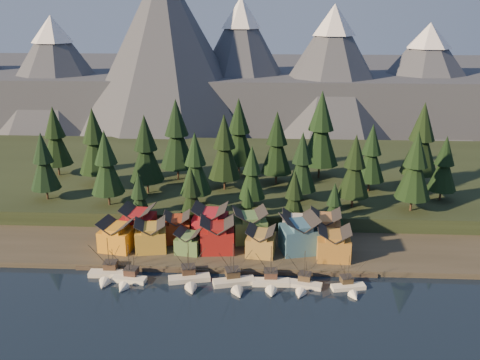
# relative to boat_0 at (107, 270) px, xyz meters

# --- Properties ---
(ground) EXTENTS (500.00, 500.00, 0.00)m
(ground) POSITION_rel_boat_0_xyz_m (30.10, -10.83, -2.15)
(ground) COLOR black
(ground) RESTS_ON ground
(shore_strip) EXTENTS (400.00, 50.00, 1.50)m
(shore_strip) POSITION_rel_boat_0_xyz_m (30.10, 29.17, -1.40)
(shore_strip) COLOR #332F25
(shore_strip) RESTS_ON ground
(hillside) EXTENTS (420.00, 100.00, 6.00)m
(hillside) POSITION_rel_boat_0_xyz_m (30.10, 79.17, 0.85)
(hillside) COLOR black
(hillside) RESTS_ON ground
(dock) EXTENTS (80.00, 4.00, 1.00)m
(dock) POSITION_rel_boat_0_xyz_m (30.10, 5.67, -1.65)
(dock) COLOR #494134
(dock) RESTS_ON ground
(mountain_ridge) EXTENTS (560.00, 190.00, 90.00)m
(mountain_ridge) POSITION_rel_boat_0_xyz_m (25.90, 202.76, 23.91)
(mountain_ridge) COLOR #4B5261
(mountain_ridge) RESTS_ON ground
(boat_0) EXTENTS (10.79, 11.73, 11.69)m
(boat_0) POSITION_rel_boat_0_xyz_m (0.00, 0.00, 0.00)
(boat_0) COLOR silver
(boat_0) RESTS_ON ground
(boat_1) EXTENTS (9.25, 9.84, 11.21)m
(boat_1) POSITION_rel_boat_0_xyz_m (5.85, -2.46, 0.07)
(boat_1) COLOR white
(boat_1) RESTS_ON ground
(boat_2) EXTENTS (11.35, 11.93, 11.97)m
(boat_2) POSITION_rel_boat_0_xyz_m (21.63, -1.54, 0.06)
(boat_2) COLOR beige
(boat_2) RESTS_ON ground
(boat_3) EXTENTS (11.37, 11.89, 12.21)m
(boat_3) POSITION_rel_boat_0_xyz_m (33.24, -2.59, 0.13)
(boat_3) COLOR beige
(boat_3) RESTS_ON ground
(boat_4) EXTENTS (9.74, 10.58, 11.58)m
(boat_4) POSITION_rel_boat_0_xyz_m (42.31, -2.20, 0.09)
(boat_4) COLOR white
(boat_4) RESTS_ON ground
(boat_5) EXTENTS (9.81, 10.30, 10.65)m
(boat_5) POSITION_rel_boat_0_xyz_m (50.26, -2.78, -0.15)
(boat_5) COLOR silver
(boat_5) RESTS_ON ground
(boat_6) EXTENTS (9.06, 9.55, 9.90)m
(boat_6) POSITION_rel_boat_0_xyz_m (61.82, -3.25, -0.29)
(boat_6) COLOR white
(boat_6) RESTS_ON ground
(house_front_0) EXTENTS (10.05, 9.67, 8.70)m
(house_front_0) POSITION_rel_boat_0_xyz_m (-1.13, 14.01, 3.92)
(house_front_0) COLOR orange
(house_front_0) RESTS_ON shore_strip
(house_front_1) EXTENTS (9.76, 9.48, 8.76)m
(house_front_1) POSITION_rel_boat_0_xyz_m (8.47, 14.18, 3.96)
(house_front_1) COLOR #B18A2D
(house_front_1) RESTS_ON shore_strip
(house_front_2) EXTENTS (7.78, 7.82, 6.59)m
(house_front_2) POSITION_rel_boat_0_xyz_m (19.31, 13.34, 2.82)
(house_front_2) COLOR #4C723E
(house_front_2) RESTS_ON shore_strip
(house_front_3) EXTENTS (9.98, 9.58, 9.45)m
(house_front_3) POSITION_rel_boat_0_xyz_m (27.20, 14.82, 4.32)
(house_front_3) COLOR maroon
(house_front_3) RESTS_ON shore_strip
(house_front_4) EXTENTS (8.54, 9.06, 7.77)m
(house_front_4) POSITION_rel_boat_0_xyz_m (39.45, 13.07, 3.44)
(house_front_4) COLOR #A47F3A
(house_front_4) RESTS_ON shore_strip
(house_front_5) EXTENTS (11.76, 11.11, 10.35)m
(house_front_5) POSITION_rel_boat_0_xyz_m (50.13, 15.49, 4.79)
(house_front_5) COLOR #335C78
(house_front_5) RESTS_ON shore_strip
(house_front_6) EXTENTS (9.23, 8.77, 8.86)m
(house_front_6) POSITION_rel_boat_0_xyz_m (59.26, 11.64, 4.01)
(house_front_6) COLOR #A6712A
(house_front_6) RESTS_ON shore_strip
(house_back_0) EXTENTS (9.78, 9.45, 9.91)m
(house_back_0) POSITION_rel_boat_0_xyz_m (3.15, 22.09, 4.56)
(house_back_0) COLOR maroon
(house_back_0) RESTS_ON shore_strip
(house_back_1) EXTENTS (8.26, 8.34, 8.47)m
(house_back_1) POSITION_rel_boat_0_xyz_m (14.90, 20.69, 3.80)
(house_back_1) COLOR maroon
(house_back_1) RESTS_ON shore_strip
(house_back_2) EXTENTS (10.25, 9.48, 10.47)m
(house_back_2) POSITION_rel_boat_0_xyz_m (24.49, 22.23, 4.85)
(house_back_2) COLOR #A41925
(house_back_2) RESTS_ON shore_strip
(house_back_3) EXTENTS (10.89, 10.06, 9.67)m
(house_back_3) POSITION_rel_boat_0_xyz_m (36.03, 22.17, 4.43)
(house_back_3) COLOR #4B733E
(house_back_3) RESTS_ON shore_strip
(house_back_4) EXTENTS (8.59, 8.26, 9.13)m
(house_back_4) POSITION_rel_boat_0_xyz_m (49.70, 21.54, 4.15)
(house_back_4) COLOR beige
(house_back_4) RESTS_ON shore_strip
(house_back_5) EXTENTS (9.09, 9.19, 9.63)m
(house_back_5) POSITION_rel_boat_0_xyz_m (57.90, 21.69, 4.41)
(house_back_5) COLOR #A56B3A
(house_back_5) RESTS_ON shore_strip
(tree_hill_0) EXTENTS (9.79, 9.79, 22.81)m
(tree_hill_0) POSITION_rel_boat_0_xyz_m (-31.90, 41.17, 16.32)
(tree_hill_0) COLOR #332319
(tree_hill_0) RESTS_ON hillside
(tree_hill_1) EXTENTS (11.90, 11.90, 27.73)m
(tree_hill_1) POSITION_rel_boat_0_xyz_m (-19.90, 57.17, 19.02)
(tree_hill_1) COLOR #332319
(tree_hill_1) RESTS_ON hillside
(tree_hill_2) EXTENTS (10.59, 10.59, 24.68)m
(tree_hill_2) POSITION_rel_boat_0_xyz_m (-9.90, 37.17, 17.34)
(tree_hill_2) COLOR #332319
(tree_hill_2) RESTS_ON hillside
(tree_hill_3) EXTENTS (11.69, 11.69, 27.23)m
(tree_hill_3) POSITION_rel_boat_0_xyz_m (0.10, 49.17, 18.74)
(tree_hill_3) COLOR #332319
(tree_hill_3) RESTS_ON hillside
(tree_hill_4) EXTENTS (12.87, 12.87, 29.99)m
(tree_hill_4) POSITION_rel_boat_0_xyz_m (8.10, 64.17, 20.25)
(tree_hill_4) COLOR #332319
(tree_hill_4) RESTS_ON hillside
(tree_hill_5) EXTENTS (10.26, 10.26, 23.90)m
(tree_hill_5) POSITION_rel_boat_0_xyz_m (18.10, 39.17, 16.92)
(tree_hill_5) COLOR #332319
(tree_hill_5) RESTS_ON hillside
(tree_hill_6) EXTENTS (11.47, 11.47, 26.73)m
(tree_hill_6) POSITION_rel_boat_0_xyz_m (26.10, 54.17, 18.47)
(tree_hill_6) COLOR #332319
(tree_hill_6) RESTS_ON hillside
(tree_hill_7) EXTENTS (8.75, 8.75, 20.39)m
(tree_hill_7) POSITION_rel_boat_0_xyz_m (36.10, 37.17, 15.00)
(tree_hill_7) COLOR #332319
(tree_hill_7) RESTS_ON hillside
(tree_hill_8) EXTENTS (11.34, 11.34, 26.42)m
(tree_hill_8) POSITION_rel_boat_0_xyz_m (44.10, 61.17, 18.30)
(tree_hill_8) COLOR #332319
(tree_hill_8) RESTS_ON hillside
(tree_hill_9) EXTENTS (9.96, 9.96, 23.20)m
(tree_hill_9) POSITION_rel_boat_0_xyz_m (52.10, 44.17, 16.53)
(tree_hill_9) COLOR #332319
(tree_hill_9) RESTS_ON hillside
(tree_hill_10) EXTENTS (13.98, 13.98, 32.57)m
(tree_hill_10) POSITION_rel_boat_0_xyz_m (60.10, 69.17, 21.67)
(tree_hill_10) COLOR #332319
(tree_hill_10) RESTS_ON hillside
(tree_hill_11) EXTENTS (10.23, 10.23, 23.82)m
(tree_hill_11) POSITION_rel_boat_0_xyz_m (68.10, 39.17, 16.88)
(tree_hill_11) COLOR #332319
(tree_hill_11) RESTS_ON hillside
(tree_hill_12) EXTENTS (10.15, 10.15, 23.65)m
(tree_hill_12) POSITION_rel_boat_0_xyz_m (76.10, 55.17, 16.78)
(tree_hill_12) COLOR #332319
(tree_hill_12) RESTS_ON hillside
(tree_hill_13) EXTENTS (11.03, 11.03, 25.70)m
(tree_hill_13) POSITION_rel_boat_0_xyz_m (86.10, 37.17, 17.90)
(tree_hill_13) COLOR #332319
(tree_hill_13) RESTS_ON hillside
(tree_hill_14) EXTENTS (12.94, 12.94, 30.14)m
(tree_hill_14) POSITION_rel_boat_0_xyz_m (94.10, 61.17, 20.33)
(tree_hill_14) COLOR #332319
(tree_hill_14) RESTS_ON hillside
(tree_hill_15) EXTENTS (12.57, 12.57, 29.29)m
(tree_hill_15) POSITION_rel_boat_0_xyz_m (30.10, 71.17, 19.87)
(tree_hill_15) COLOR #332319
(tree_hill_15) RESTS_ON hillside
(tree_hill_16) EXTENTS (11.33, 11.33, 26.39)m
(tree_hill_16) POSITION_rel_boat_0_xyz_m (-37.90, 67.17, 18.28)
(tree_hill_16) COLOR #332319
(tree_hill_16) RESTS_ON hillside
(tree_hill_17) EXTENTS (9.38, 9.38, 21.85)m
(tree_hill_17) POSITION_rel_boat_0_xyz_m (98.10, 47.17, 15.79)
(tree_hill_17) COLOR #332319
(tree_hill_17) RESTS_ON hillside
(tree_shore_0) EXTENTS (7.79, 7.79, 18.14)m
(tree_shore_0) POSITION_rel_boat_0_xyz_m (2.10, 29.17, 9.27)
(tree_shore_0) COLOR #332319
(tree_shore_0) RESTS_ON shore_strip
(tree_shore_1) EXTENTS (8.57, 8.57, 19.96)m
(tree_shore_1) POSITION_rel_boat_0_xyz_m (18.10, 29.17, 10.26)
(tree_shore_1) COLOR #332319
(tree_shore_1) RESTS_ON shore_strip
(tree_shore_2) EXTENTS (6.10, 6.10, 14.21)m
(tree_shore_2) POSITION_rel_boat_0_xyz_m (35.10, 29.17, 7.11)
(tree_shore_2) COLOR #332319
(tree_shore_2) RESTS_ON shore_strip
(tree_shore_3) EXTENTS (8.44, 8.44, 19.67)m
(tree_shore_3) POSITION_rel_boat_0_xyz_m (49.10, 29.17, 10.10)
(tree_shore_3) COLOR #332319
(tree_shore_3) RESTS_ON shore_strip
(tree_shore_4) EXTENTS (6.85, 6.85, 15.96)m
(tree_shore_4) POSITION_rel_boat_0_xyz_m (61.10, 29.17, 8.07)
(tree_shore_4) COLOR #332319
(tree_shore_4) RESTS_ON shore_strip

